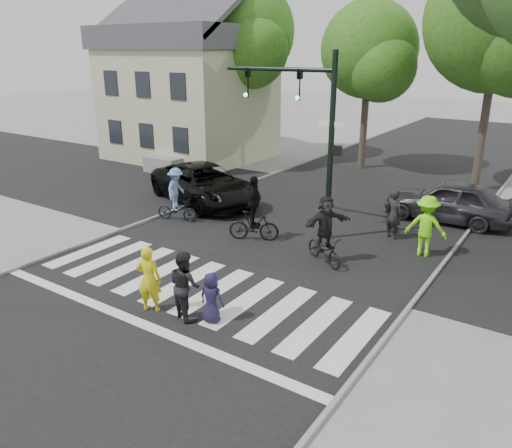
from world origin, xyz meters
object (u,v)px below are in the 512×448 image
at_px(cyclist_left, 177,198).
at_px(cyclist_mid, 254,214).
at_px(traffic_signal, 308,119).
at_px(car_suv, 205,184).
at_px(car_grey, 449,201).
at_px(pedestrian_woman, 149,279).
at_px(pedestrian_adult, 185,285).
at_px(pedestrian_child, 211,298).
at_px(cyclist_right, 325,233).

bearing_deg(cyclist_left, cyclist_mid, -1.56).
height_order(traffic_signal, car_suv, traffic_signal).
height_order(cyclist_mid, car_grey, cyclist_mid).
xyz_separation_m(pedestrian_woman, cyclist_left, (-4.08, 5.41, 0.03)).
bearing_deg(traffic_signal, cyclist_mid, -125.94).
bearing_deg(pedestrian_adult, cyclist_left, -26.87).
xyz_separation_m(cyclist_mid, car_grey, (4.82, 5.61, -0.13)).
bearing_deg(pedestrian_adult, traffic_signal, -67.18).
bearing_deg(traffic_signal, pedestrian_child, -80.62).
xyz_separation_m(pedestrian_child, cyclist_left, (-5.63, 4.98, 0.25)).
distance_m(car_suv, car_grey, 9.49).
bearing_deg(cyclist_right, cyclist_mid, 172.39).
height_order(pedestrian_child, car_suv, car_suv).
xyz_separation_m(pedestrian_adult, cyclist_mid, (-1.51, 5.08, 0.06)).
distance_m(traffic_signal, car_suv, 6.17).
relative_size(pedestrian_adult, car_grey, 0.37).
bearing_deg(pedestrian_adult, car_suv, -34.13).
bearing_deg(car_suv, pedestrian_child, -119.20).
relative_size(traffic_signal, pedestrian_woman, 3.60).
xyz_separation_m(cyclist_left, car_grey, (8.31, 5.52, -0.09)).
bearing_deg(pedestrian_child, cyclist_mid, -73.62).
bearing_deg(traffic_signal, pedestrian_woman, -94.15).
relative_size(cyclist_left, cyclist_right, 0.96).
distance_m(pedestrian_woman, pedestrian_child, 1.62).
bearing_deg(traffic_signal, cyclist_left, -162.93).
height_order(traffic_signal, cyclist_mid, traffic_signal).
relative_size(cyclist_right, car_grey, 0.46).
bearing_deg(cyclist_right, pedestrian_woman, -113.79).
distance_m(pedestrian_woman, cyclist_mid, 5.35).
distance_m(pedestrian_adult, cyclist_right, 4.88).
xyz_separation_m(pedestrian_child, pedestrian_adult, (-0.64, -0.19, 0.22)).
distance_m(cyclist_mid, car_suv, 4.84).
height_order(traffic_signal, pedestrian_woman, traffic_signal).
bearing_deg(car_suv, car_grey, -50.44).
relative_size(pedestrian_woman, cyclist_right, 0.81).
distance_m(pedestrian_adult, cyclist_left, 7.19).
height_order(pedestrian_adult, car_suv, pedestrian_adult).
relative_size(pedestrian_child, cyclist_left, 0.62).
bearing_deg(traffic_signal, pedestrian_adult, -86.34).
bearing_deg(pedestrian_adult, car_grey, -88.07).
relative_size(traffic_signal, cyclist_right, 2.90).
xyz_separation_m(pedestrian_adult, cyclist_right, (1.27, 4.71, 0.09)).
relative_size(cyclist_right, car_suv, 0.37).
bearing_deg(car_suv, cyclist_mid, -100.68).
height_order(pedestrian_adult, cyclist_mid, cyclist_mid).
bearing_deg(cyclist_mid, traffic_signal, 54.06).
bearing_deg(car_grey, pedestrian_adult, -18.30).
bearing_deg(car_grey, cyclist_mid, -41.75).
bearing_deg(cyclist_left, pedestrian_child, -41.54).
relative_size(pedestrian_adult, car_suv, 0.30).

